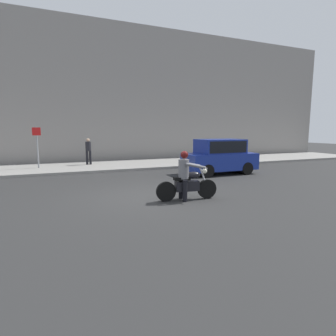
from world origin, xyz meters
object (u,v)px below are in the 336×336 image
parked_hatchback_cobalt_blue (220,156)px  pedestrian_bystander (88,149)px  motorcycle_with_rider_gray (187,180)px  street_sign_post (37,143)px

parked_hatchback_cobalt_blue → pedestrian_bystander: bearing=138.4°
motorcycle_with_rider_gray → street_sign_post: size_ratio=0.90×
pedestrian_bystander → parked_hatchback_cobalt_blue: bearing=-41.6°
motorcycle_with_rider_gray → parked_hatchback_cobalt_blue: parked_hatchback_cobalt_blue is taller
motorcycle_with_rider_gray → street_sign_post: street_sign_post is taller
motorcycle_with_rider_gray → pedestrian_bystander: size_ratio=1.27×
motorcycle_with_rider_gray → street_sign_post: 10.30m
motorcycle_with_rider_gray → pedestrian_bystander: pedestrian_bystander is taller
pedestrian_bystander → street_sign_post: bearing=-169.5°
parked_hatchback_cobalt_blue → motorcycle_with_rider_gray: bearing=-133.4°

